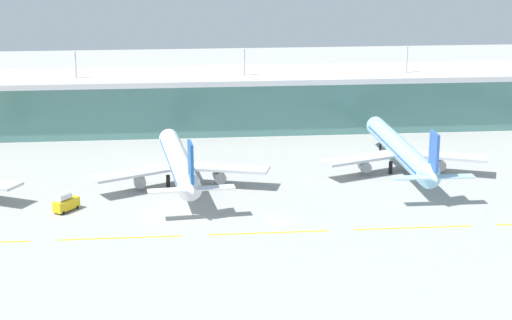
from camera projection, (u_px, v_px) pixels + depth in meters
name	position (u px, v px, depth m)	size (l,w,h in m)	color
ground_plane	(278.00, 222.00, 206.04)	(600.00, 600.00, 0.00)	#9E9E99
terminal_building	(243.00, 100.00, 298.96)	(288.00, 34.00, 28.44)	slate
airliner_near_middle	(179.00, 163.00, 232.62)	(48.58, 64.00, 18.90)	white
airliner_far_middle	(401.00, 150.00, 245.80)	(48.80, 70.10, 18.90)	#9ED1EA
taxiway_stripe_mid_west	(120.00, 238.00, 195.22)	(28.00, 0.70, 0.04)	yellow
taxiway_stripe_centre	(269.00, 233.00, 198.49)	(28.00, 0.70, 0.04)	yellow
taxiway_stripe_mid_east	(413.00, 228.00, 201.76)	(28.00, 0.70, 0.04)	yellow
fuel_truck	(66.00, 203.00, 212.88)	(6.35, 7.35, 4.95)	gold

